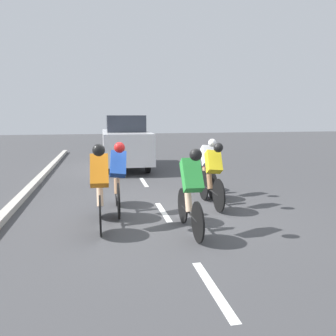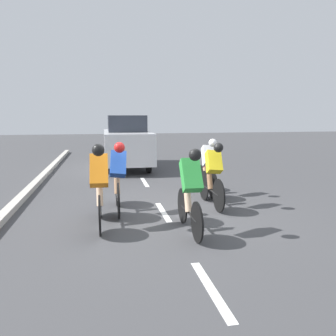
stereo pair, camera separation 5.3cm
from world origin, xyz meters
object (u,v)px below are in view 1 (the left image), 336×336
Objects in this scene: cyclist_white at (208,166)px; cyclist_green at (191,189)px; support_car at (125,142)px; cyclist_blue at (118,176)px; cyclist_yellow at (212,174)px; cyclist_orange at (100,184)px.

cyclist_green is (1.17, 2.62, 0.03)m from cyclist_white.
cyclist_green is 7.49m from support_car.
cyclist_white is 1.02× the size of cyclist_green.
cyclist_green reaches higher than cyclist_white.
cyclist_yellow is at bearing -178.42° from cyclist_blue.
cyclist_blue reaches higher than cyclist_yellow.
cyclist_blue is (-0.37, -0.88, -0.03)m from cyclist_orange.
cyclist_green is 0.99× the size of cyclist_blue.
cyclist_white is at bearing -154.38° from cyclist_blue.
support_car is at bearing -75.77° from cyclist_yellow.
cyclist_white is 0.97× the size of cyclist_yellow.
support_car is at bearing -85.67° from cyclist_green.
cyclist_orange is at bearing 67.01° from cyclist_blue.
cyclist_yellow is 0.43× the size of support_car.
cyclist_blue is (2.10, 0.06, 0.03)m from cyclist_yellow.
cyclist_blue is (2.34, 1.12, 0.03)m from cyclist_white.
cyclist_orange reaches higher than cyclist_green.
cyclist_green is 0.41× the size of support_car.
support_car reaches higher than cyclist_yellow.
support_car is (-0.98, -6.85, 0.22)m from cyclist_orange.
cyclist_orange reaches higher than cyclist_blue.
cyclist_yellow is at bearing -159.33° from cyclist_orange.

